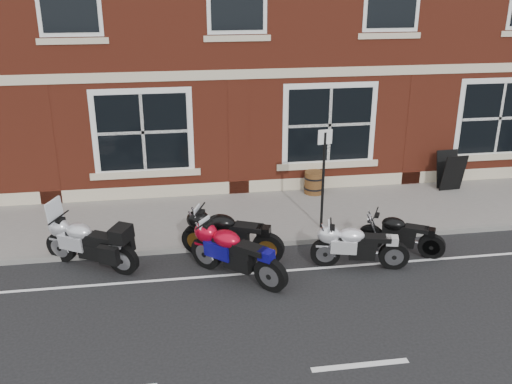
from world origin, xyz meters
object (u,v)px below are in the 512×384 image
Objects in this scene: moto_touring_silver at (89,241)px; a_board_sign at (450,171)px; barrel_planter at (314,182)px; moto_sport_silver at (358,244)px; moto_naked_black at (400,232)px; parking_sign at (323,172)px; moto_sport_red at (236,251)px; moto_sport_black at (230,233)px.

moto_touring_silver is 1.87× the size of a_board_sign.
barrel_planter is at bearing -30.50° from moto_touring_silver.
moto_naked_black is (1.12, 0.49, -0.04)m from moto_sport_silver.
parking_sign is at bearing -99.74° from barrel_planter.
parking_sign reaches higher than moto_touring_silver.
moto_sport_silver is at bearing -140.45° from a_board_sign.
moto_sport_red is 3.74m from moto_naked_black.
barrel_planter is (-1.04, 3.56, -0.06)m from moto_naked_black.
moto_naked_black is at bearing -71.27° from moto_sport_black.
moto_sport_red is at bearing -154.70° from moto_sport_black.
moto_sport_black is 4.19m from barrel_planter.
moto_touring_silver is 9.94m from a_board_sign.
moto_sport_black is 3.73m from moto_naked_black.
moto_naked_black is at bearing -50.66° from parking_sign.
parking_sign is (2.27, 1.88, 0.91)m from moto_sport_red.
parking_sign is (2.29, 0.97, 0.92)m from moto_sport_black.
parking_sign is at bearing -159.30° from a_board_sign.
moto_touring_silver is 0.83× the size of parking_sign.
moto_touring_silver reaches higher than moto_sport_silver.
moto_sport_red reaches higher than moto_naked_black.
moto_naked_black is 2.19m from parking_sign.
moto_sport_red is at bearing 106.18° from moto_sport_silver.
moto_sport_silver is 3.27× the size of barrel_planter.
moto_sport_silver reaches higher than barrel_planter.
barrel_planter is at bearing 72.30° from parking_sign.
moto_sport_red is at bearing -153.65° from a_board_sign.
a_board_sign is at bearing -42.80° from moto_touring_silver.
barrel_planter is at bearing 171.59° from a_board_sign.
a_board_sign is 0.44× the size of parking_sign.
a_board_sign reaches higher than barrel_planter.
a_board_sign is (3.93, 3.78, 0.13)m from moto_sport_silver.
parking_sign is at bearing 23.84° from moto_sport_silver.
moto_touring_silver is at bearing 115.92° from moto_sport_red.
moto_naked_black is 3.71m from barrel_planter.
a_board_sign is at bearing -15.69° from moto_sport_red.
moto_naked_black reaches higher than barrel_planter.
parking_sign reaches higher than a_board_sign.
a_board_sign is at bearing -10.61° from moto_naked_black.
a_board_sign reaches higher than moto_sport_black.
moto_naked_black is at bearing -134.80° from a_board_sign.
parking_sign is (-1.42, 1.31, 1.02)m from moto_naked_black.
parking_sign is at bearing -49.83° from moto_touring_silver.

